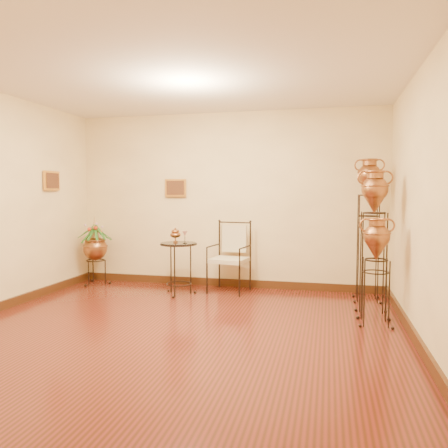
% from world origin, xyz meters
% --- Properties ---
extents(ground, '(5.00, 5.00, 0.00)m').
position_xyz_m(ground, '(0.00, 0.00, 0.00)').
color(ground, maroon).
rests_on(ground, ground).
extents(room_shell, '(5.02, 5.02, 2.81)m').
position_xyz_m(room_shell, '(-0.01, 0.01, 1.73)').
color(room_shell, '#FFE6A4').
rests_on(room_shell, ground).
extents(amphora_tall, '(0.45, 0.45, 2.01)m').
position_xyz_m(amphora_tall, '(2.15, 2.01, 1.03)').
color(amphora_tall, black).
rests_on(amphora_tall, ground).
extents(amphora_mid, '(0.53, 0.53, 1.81)m').
position_xyz_m(amphora_mid, '(2.15, 1.20, 0.91)').
color(amphora_mid, black).
rests_on(amphora_mid, ground).
extents(amphora_short, '(0.47, 0.47, 1.25)m').
position_xyz_m(amphora_short, '(2.15, 0.86, 0.62)').
color(amphora_short, black).
rests_on(amphora_short, ground).
extents(planter_urn, '(0.69, 0.69, 1.16)m').
position_xyz_m(planter_urn, '(-2.15, 2.13, 0.65)').
color(planter_urn, black).
rests_on(planter_urn, ground).
extents(armchair, '(0.68, 0.65, 1.07)m').
position_xyz_m(armchair, '(0.14, 2.08, 0.54)').
color(armchair, black).
rests_on(armchair, ground).
extents(side_table, '(0.62, 0.62, 0.98)m').
position_xyz_m(side_table, '(-0.55, 1.74, 0.41)').
color(side_table, black).
rests_on(side_table, ground).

